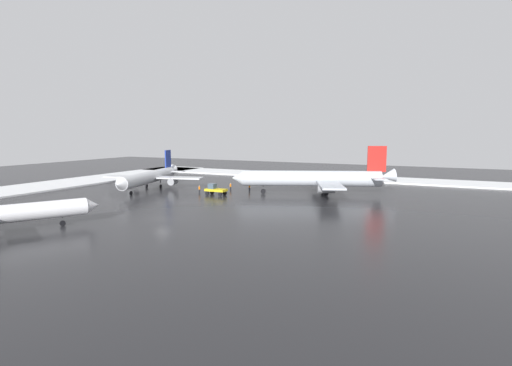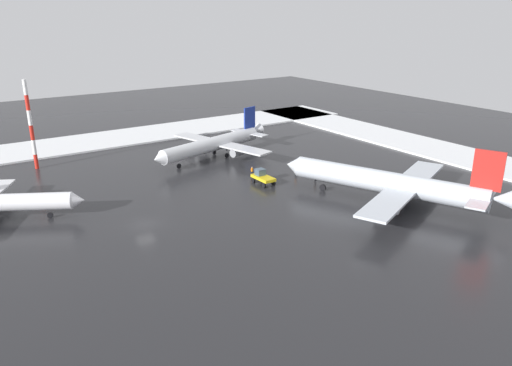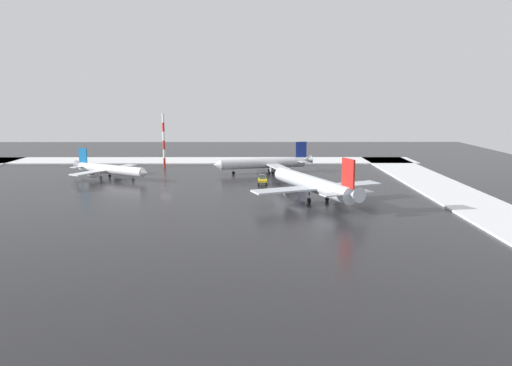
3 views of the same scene
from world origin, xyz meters
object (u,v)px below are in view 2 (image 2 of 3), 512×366
Objects in this scene: ground_crew_beside_wing at (296,170)px; antenna_mast at (31,125)px; ground_crew_mid_apron at (252,171)px; airplane_parked_portside at (214,144)px; pushback_tug at (262,177)px; ground_crew_near_tug at (316,176)px; airplane_foreground_jet at (391,183)px.

antenna_mast is at bearing -118.82° from ground_crew_beside_wing.
ground_crew_mid_apron is 1.00× the size of ground_crew_beside_wing.
airplane_parked_portside reaches higher than ground_crew_beside_wing.
pushback_tug reaches higher than ground_crew_beside_wing.
ground_crew_mid_apron and ground_crew_near_tug have the same top height.
airplane_foreground_jet reaches higher than ground_crew_beside_wing.
pushback_tug is (10.62, -19.05, -2.21)m from airplane_foreground_jet.
pushback_tug is at bearing 156.29° from ground_crew_near_tug.
ground_crew_near_tug is 0.10× the size of antenna_mast.
ground_crew_mid_apron is at bearing 139.46° from antenna_mast.
antenna_mast is (31.45, -12.62, 5.44)m from airplane_parked_portside.
ground_crew_mid_apron is 8.05m from ground_crew_beside_wing.
ground_crew_mid_apron is (0.22, 14.09, -1.95)m from airplane_parked_portside.
airplane_parked_portside is 34.33m from antenna_mast.
airplane_foreground_jet is 19.84× the size of ground_crew_near_tug.
airplane_parked_portside is 17.13× the size of ground_crew_beside_wing.
ground_crew_mid_apron is (-0.91, -4.61, -0.31)m from pushback_tug.
ground_crew_mid_apron is at bearing 73.86° from airplane_parked_portside.
airplane_foreground_jet reaches higher than airplane_parked_portside.
antenna_mast is at bearing 16.34° from airplane_foreground_jet.
ground_crew_near_tug is at bearing 70.97° from ground_crew_mid_apron.
airplane_parked_portside is (9.49, -37.75, -0.58)m from airplane_foreground_jet.
ground_crew_mid_apron is 41.76m from antenna_mast.
antenna_mast is at bearing -37.12° from airplane_parked_portside.
airplane_foreground_jet is 1.16× the size of airplane_parked_portside.
antenna_mast reaches higher than ground_crew_beside_wing.
ground_crew_beside_wing is 4.65m from ground_crew_near_tug.
airplane_foreground_jet reaches higher than ground_crew_near_tug.
ground_crew_beside_wing is at bearing 99.97° from ground_crew_near_tug.
ground_crew_beside_wing is at bearing -85.99° from pushback_tug.
airplane_foreground_jet is at bearing -151.07° from pushback_tug.
ground_crew_beside_wing is (-6.97, 4.03, 0.00)m from ground_crew_mid_apron.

